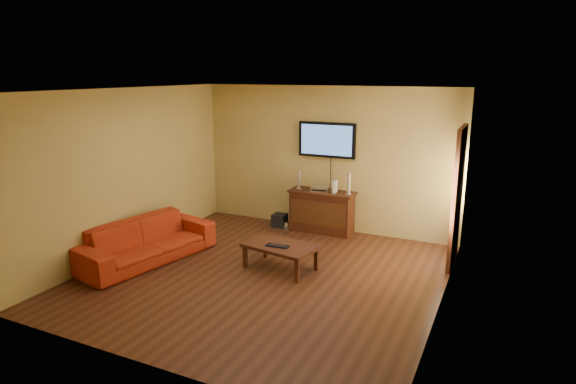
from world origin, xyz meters
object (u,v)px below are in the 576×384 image
Objects in this scene: speaker_left at (299,181)px; coffee_table at (280,248)px; media_console at (322,211)px; bottle at (286,228)px; subwoofer at (280,220)px; television at (327,140)px; sofa at (146,234)px; av_receiver at (320,189)px; speaker_right at (349,185)px; game_console at (335,187)px; keyboard at (278,246)px.

coffee_table is at bearing -73.91° from speaker_left.
media_console is 5.98× the size of bottle.
subwoofer is (-0.37, -0.08, -0.82)m from speaker_left.
television is 3.62m from sofa.
av_receiver is (-0.05, -0.19, -0.90)m from television.
speaker_right is at bearing 2.06° from subwoofer.
game_console is (0.17, 1.93, 0.56)m from coffee_table.
television is 0.92m from av_receiver.
speaker_right reaches higher than bottle.
television is 0.88m from game_console.
television reaches higher than av_receiver.
bottle is at bearing -102.49° from speaker_left.
game_console reaches higher than subwoofer.
television reaches higher than keyboard.
media_console is at bearing 92.14° from keyboard.
media_console is 0.73m from speaker_left.
sofa is 2.61m from bottle.
coffee_table is 2.10m from speaker_left.
sofa is at bearing -163.89° from coffee_table.
television is 2.58m from keyboard.
media_console is at bearing 4.75° from subwoofer.
speaker_right reaches higher than subwoofer.
television is at bearing 90.00° from media_console.
subwoofer is (-0.80, -0.09, -0.70)m from av_receiver.
television is 3.20× the size of speaker_left.
media_console is 1.34m from television.
speaker_right reaches higher than sofa.
media_console is at bearing 92.37° from coffee_table.
keyboard is at bearing -68.76° from bottle.
sofa is 3.00m from speaker_left.
subwoofer is at bearing -167.41° from speaker_left.
speaker_left is 0.93m from bottle.
television is 0.93m from speaker_left.
bottle is (-0.56, -0.38, -0.30)m from media_console.
game_console reaches higher than bottle.
media_console is at bearing 179.23° from game_console.
speaker_left is at bearing 179.82° from game_console.
av_receiver is 0.31m from game_console.
media_console reaches higher than bottle.
television is 2.53m from coffee_table.
television is 4.31× the size of subwoofer.
game_console is at bearing -0.95° from media_console.
bottle is (-0.64, 1.55, -0.25)m from coffee_table.
keyboard is (0.92, -1.94, 0.28)m from subwoofer.
bottle is (-0.08, -0.38, -0.85)m from speaker_left.
speaker_left is (1.53, 2.53, 0.51)m from sofa.
coffee_table reaches higher than subwoofer.
bottle is at bearing -154.96° from game_console.
sofa is 6.12× the size of keyboard.
subwoofer is at bearing -174.47° from media_console.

